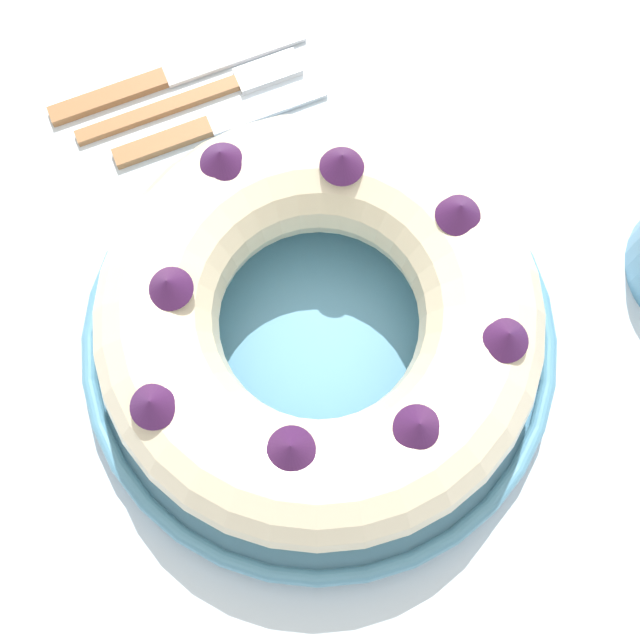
# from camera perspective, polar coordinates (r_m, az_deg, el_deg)

# --- Properties ---
(ground_plane) EXTENTS (8.00, 8.00, 0.00)m
(ground_plane) POSITION_cam_1_polar(r_m,az_deg,el_deg) (1.40, -0.26, -8.98)
(ground_plane) COLOR #4C4742
(dining_table) EXTENTS (1.31, 0.94, 0.73)m
(dining_table) POSITION_cam_1_polar(r_m,az_deg,el_deg) (0.78, -0.46, -2.54)
(dining_table) COLOR silver
(dining_table) RESTS_ON ground_plane
(serving_dish) EXTENTS (0.36, 0.36, 0.03)m
(serving_dish) POSITION_cam_1_polar(r_m,az_deg,el_deg) (0.67, 0.00, -1.40)
(serving_dish) COLOR #518EB2
(serving_dish) RESTS_ON dining_table
(bundt_cake) EXTENTS (0.31, 0.31, 0.10)m
(bundt_cake) POSITION_cam_1_polar(r_m,az_deg,el_deg) (0.62, -0.00, 0.02)
(bundt_cake) COLOR beige
(bundt_cake) RESTS_ON serving_dish
(fork) EXTENTS (0.02, 0.20, 0.01)m
(fork) POSITION_cam_1_polar(r_m,az_deg,el_deg) (0.78, -7.28, 14.20)
(fork) COLOR #936038
(fork) RESTS_ON dining_table
(serving_knife) EXTENTS (0.02, 0.23, 0.01)m
(serving_knife) POSITION_cam_1_polar(r_m,az_deg,el_deg) (0.79, -10.14, 14.93)
(serving_knife) COLOR #936038
(serving_knife) RESTS_ON dining_table
(cake_knife) EXTENTS (0.02, 0.18, 0.01)m
(cake_knife) POSITION_cam_1_polar(r_m,az_deg,el_deg) (0.76, -7.29, 12.13)
(cake_knife) COLOR #936038
(cake_knife) RESTS_ON dining_table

